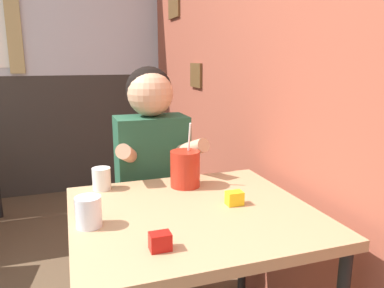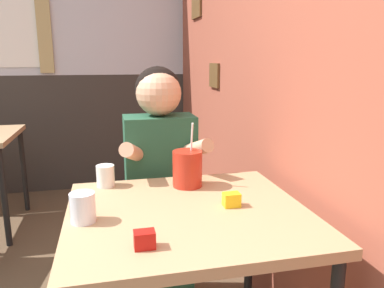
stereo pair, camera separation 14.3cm
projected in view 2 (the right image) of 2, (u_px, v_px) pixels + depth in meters
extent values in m
cube|color=#9E4C38|center=(233.00, 41.00, 2.30)|extent=(0.06, 4.79, 2.70)
cube|color=brown|center=(196.00, 3.00, 2.97)|extent=(0.02, 0.28, 0.22)
cube|color=brown|center=(214.00, 75.00, 2.59)|extent=(0.02, 0.20, 0.16)
cube|color=#332D28|center=(59.00, 134.00, 3.56)|extent=(5.41, 0.06, 1.10)
cube|color=tan|center=(44.00, 23.00, 3.28)|extent=(0.12, 0.02, 0.86)
cube|color=tan|center=(188.00, 215.00, 1.32)|extent=(0.84, 0.77, 0.04)
cylinder|color=black|center=(88.00, 268.00, 1.65)|extent=(0.04, 0.04, 0.69)
cylinder|color=black|center=(249.00, 249.00, 1.81)|extent=(0.04, 0.04, 0.69)
cylinder|color=black|center=(4.00, 198.00, 2.48)|extent=(0.04, 0.04, 0.69)
cylinder|color=black|center=(24.00, 171.00, 3.09)|extent=(0.04, 0.04, 0.69)
cube|color=#235138|center=(162.00, 256.00, 1.96)|extent=(0.31, 0.20, 0.47)
cube|color=#235138|center=(160.00, 166.00, 1.85)|extent=(0.34, 0.20, 0.51)
sphere|color=black|center=(158.00, 89.00, 1.79)|extent=(0.22, 0.22, 0.22)
sphere|color=tan|center=(159.00, 93.00, 1.77)|extent=(0.22, 0.22, 0.22)
cylinder|color=tan|center=(134.00, 153.00, 1.66)|extent=(0.14, 0.27, 0.15)
cylinder|color=tan|center=(193.00, 150.00, 1.72)|extent=(0.14, 0.27, 0.15)
cylinder|color=#B22819|center=(187.00, 169.00, 1.55)|extent=(0.12, 0.12, 0.15)
cylinder|color=white|center=(192.00, 139.00, 1.53)|extent=(0.01, 0.04, 0.14)
cylinder|color=silver|center=(83.00, 207.00, 1.21)|extent=(0.08, 0.08, 0.10)
cylinder|color=silver|center=(105.00, 176.00, 1.56)|extent=(0.07, 0.07, 0.09)
cube|color=#B7140F|center=(145.00, 240.00, 1.05)|extent=(0.06, 0.04, 0.05)
cube|color=yellow|center=(231.00, 200.00, 1.35)|extent=(0.06, 0.04, 0.05)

